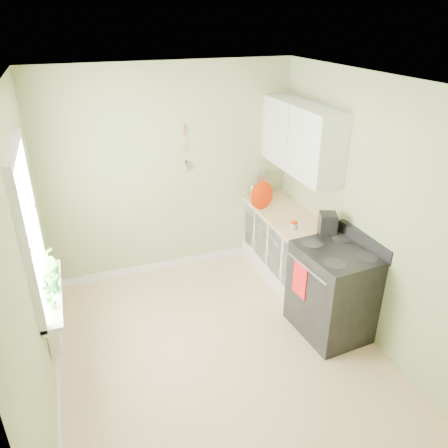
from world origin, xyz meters
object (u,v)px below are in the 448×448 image
object	(u,v)px
stand_mixer	(261,184)
coffee_maker	(327,227)
stove	(334,290)
kettle	(252,191)

from	to	relation	value
stand_mixer	coffee_maker	size ratio (longest dim) A/B	1.18
stove	coffee_maker	size ratio (longest dim) A/B	3.59
kettle	coffee_maker	bearing A→B (deg)	-78.62
kettle	coffee_maker	world-z (taller)	coffee_maker
kettle	coffee_maker	distance (m)	1.45
stove	kettle	bearing A→B (deg)	95.95
stove	stand_mixer	size ratio (longest dim) A/B	3.06
kettle	stand_mixer	bearing A→B (deg)	7.58
stove	coffee_maker	world-z (taller)	coffee_maker
stove	kettle	xyz separation A→B (m)	(-0.19, 1.81, 0.49)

